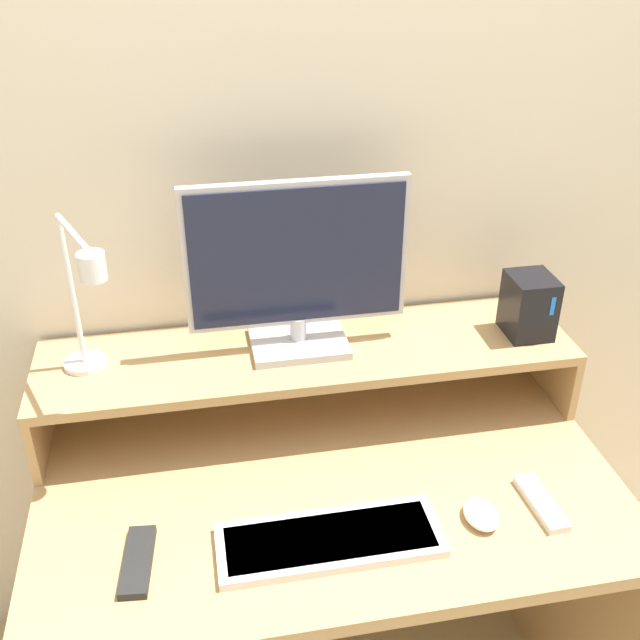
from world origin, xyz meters
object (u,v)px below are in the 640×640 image
desk_lamp (84,303)px  remote_control (138,561)px  keyboard (330,540)px  mouse (481,514)px  monitor (297,267)px  router_dock (529,305)px  remote_secondary (541,503)px

desk_lamp → remote_control: desk_lamp is taller
remote_control → keyboard: bearing=-2.7°
keyboard → mouse: bearing=1.0°
monitor → desk_lamp: 0.43m
mouse → remote_control: size_ratio=0.55×
monitor → mouse: bearing=-56.2°
monitor → remote_control: monitor is taller
remote_control → router_dock: bearing=22.7°
desk_lamp → remote_secondary: bearing=-21.3°
monitor → remote_control: (-0.36, -0.41, -0.36)m
remote_secondary → monitor: bearing=135.3°
desk_lamp → mouse: (0.71, -0.34, -0.35)m
monitor → remote_control: bearing=-131.3°
router_dock → remote_control: router_dock is taller
router_dock → mouse: size_ratio=1.59×
router_dock → remote_control: 0.98m
desk_lamp → mouse: bearing=-25.7°
keyboard → desk_lamp: bearing=139.9°
mouse → remote_control: 0.64m
keyboard → remote_secondary: 0.43m
mouse → router_dock: bearing=58.2°
router_dock → remote_secondary: bearing=-106.0°
desk_lamp → remote_control: 0.49m
desk_lamp → remote_secondary: desk_lamp is taller
monitor → remote_control: size_ratio=2.90×
router_dock → mouse: 0.50m
keyboard → mouse: (0.30, 0.01, 0.00)m
monitor → keyboard: bearing=-91.9°
remote_secondary → router_dock: bearing=74.0°
router_dock → keyboard: size_ratio=0.34×
keyboard → remote_secondary: bearing=2.5°
monitor → keyboard: 0.55m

